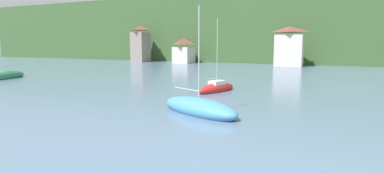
% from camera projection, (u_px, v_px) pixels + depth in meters
% --- Properties ---
extents(wooded_hillside, '(352.00, 49.39, 54.26)m').
position_uv_depth(wooded_hillside, '(346.00, 35.00, 102.04)').
color(wooded_hillside, '#38562D').
rests_on(wooded_hillside, ground_plane).
extents(shore_building_west, '(4.28, 5.18, 10.74)m').
position_uv_depth(shore_building_west, '(141.00, 44.00, 95.00)').
color(shore_building_west, gray).
rests_on(shore_building_west, ground_plane).
extents(shore_building_westcentral, '(5.00, 5.53, 6.85)m').
position_uv_depth(shore_building_westcentral, '(184.00, 51.00, 89.35)').
color(shore_building_westcentral, beige).
rests_on(shore_building_westcentral, ground_plane).
extents(shore_building_central, '(6.73, 4.14, 9.48)m').
position_uv_depth(shore_building_central, '(289.00, 47.00, 76.49)').
color(shore_building_central, beige).
rests_on(shore_building_central, ground_plane).
extents(sailboat_far_3, '(3.25, 6.35, 8.62)m').
position_uv_depth(sailboat_far_3, '(217.00, 88.00, 36.60)').
color(sailboat_far_3, red).
rests_on(sailboat_far_3, ground_plane).
extents(sailboat_mid_6, '(8.44, 5.85, 8.83)m').
position_uv_depth(sailboat_mid_6, '(199.00, 108.00, 25.33)').
color(sailboat_mid_6, teal).
rests_on(sailboat_mid_6, ground_plane).
extents(sailboat_mid_9, '(3.53, 8.38, 11.51)m').
position_uv_depth(sailboat_mid_9, '(3.00, 76.00, 49.42)').
color(sailboat_mid_9, '#2D754C').
rests_on(sailboat_mid_9, ground_plane).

